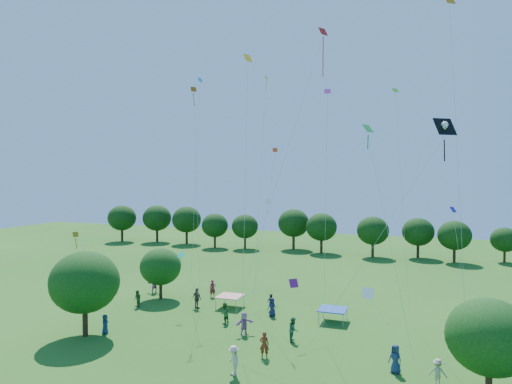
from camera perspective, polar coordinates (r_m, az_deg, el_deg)
The scene contains 38 objects.
near_tree_west at distance 37.27m, azimuth -20.63°, elevation -10.50°, with size 5.15×5.15×6.44m.
near_tree_north at distance 46.35m, azimuth -11.85°, elevation -9.11°, with size 4.02×4.02×5.02m.
near_tree_east at distance 28.15m, azimuth 27.17°, elevation -15.81°, with size 4.48×4.48×5.61m.
treeline at distance 72.59m, azimuth 9.78°, elevation -4.36°, with size 88.01×8.77×6.77m.
tent_red_stripe at distance 43.10m, azimuth -3.27°, elevation -12.88°, with size 2.20×2.20×1.10m.
tent_blue at distance 39.54m, azimuth 9.60°, elevation -14.28°, with size 2.20×2.20×1.10m.
crowd_person_0 at distance 40.52m, azimuth 2.02°, elevation -14.18°, with size 0.79×0.43×1.61m, color #1A1C4D.
crowd_person_1 at distance 46.73m, azimuth -5.44°, elevation -11.92°, with size 0.64×0.41×1.72m, color maroon.
crowd_person_2 at distance 34.94m, azimuth 4.71°, elevation -16.73°, with size 0.87×0.47×1.76m, color #275D3D.
crowd_person_3 at distance 29.53m, azimuth -2.81°, elevation -20.28°, with size 1.18×0.53×1.81m, color beige.
crowd_person_4 at distance 41.60m, azimuth 1.88°, elevation -13.71°, with size 0.98×0.45×1.67m, color #443E36.
crowd_person_5 at distance 49.30m, azimuth -12.57°, elevation -11.18°, with size 1.68×0.60×1.80m, color #AD659D.
crowd_person_6 at distance 38.12m, azimuth -18.35°, elevation -15.42°, with size 0.74×0.40×1.50m, color navy.
crowd_person_7 at distance 36.80m, azimuth 23.25°, elevation -15.96°, with size 0.64×0.41×1.71m, color maroon.
crowd_person_8 at distance 38.75m, azimuth -3.97°, elevation -14.87°, with size 0.85×0.46×1.72m, color #275B27.
crowd_person_9 at distance 30.15m, azimuth 21.78°, elevation -20.19°, with size 1.02×0.46×1.57m, color #AE9F8B.
crowd_person_10 at distance 43.03m, azimuth -7.39°, elevation -13.04°, with size 1.11×0.50×1.89m, color #433C35.
crowd_person_11 at distance 36.12m, azimuth -1.49°, elevation -16.12°, with size 1.62×0.58×1.73m, color #A962A6.
crowd_person_12 at distance 30.98m, azimuth 17.02°, elevation -19.32°, with size 0.87×0.47×1.76m, color navy.
crowd_person_13 at distance 32.00m, azimuth 1.04°, elevation -18.53°, with size 0.66×0.42×1.76m, color maroon.
crowd_person_14 at distance 44.45m, azimuth -14.61°, elevation -12.81°, with size 0.78×0.42×1.58m, color #295625.
pirate_kite at distance 27.42m, azimuth 22.12°, elevation 6.91°, with size 8.43×1.16×14.04m.
red_high_kite at distance 35.75m, azimuth 6.59°, elevation 13.31°, with size 5.15×7.91×22.34m.
small_kite_0 at distance 41.08m, azimuth 1.68°, elevation 0.41°, with size 1.98×1.17×13.34m.
small_kite_1 at distance 31.23m, azimuth 23.53°, elevation 12.04°, with size 1.59×0.94×21.90m.
small_kite_2 at distance 41.50m, azimuth 0.78°, elevation 5.38°, with size 0.79×1.69×19.93m.
small_kite_3 at distance 37.10m, azimuth 17.49°, elevation 4.41°, with size 1.48×1.68×17.54m.
small_kite_4 at distance 46.57m, azimuth -7.31°, elevation 7.08°, with size 1.34×0.60×20.65m.
small_kite_5 at distance 29.82m, azimuth 8.76°, elevation 2.07°, with size 1.31×4.94×16.13m.
small_kite_6 at distance 46.64m, azimuth 1.30°, elevation -3.19°, with size 1.01×7.22×8.37m.
small_kite_7 at distance 40.88m, azimuth -9.17°, elevation -8.39°, with size 2.35×0.43×4.07m.
small_kite_8 at distance 42.73m, azimuth -7.62°, elevation 6.69°, with size 0.93×0.55×19.04m.
small_kite_9 at distance 31.55m, azimuth -1.17°, elevation 9.62°, with size 0.73×2.66×19.24m.
small_kite_10 at distance 38.93m, azimuth -20.82°, elevation -6.64°, with size 3.31×1.66×6.37m.
small_kite_11 at distance 26.56m, azimuth 14.81°, elevation 2.29°, with size 2.88×2.02×13.69m.
small_kite_12 at distance 31.98m, azimuth 23.85°, elevation -5.59°, with size 1.31×2.43×8.80m.
small_kite_13 at distance 34.12m, azimuth 4.97°, elevation -11.61°, with size 2.71×0.91×3.27m.
small_kite_14 at distance 30.48m, azimuth 14.18°, elevation -12.65°, with size 3.48×2.34×3.66m.
Camera 1 is at (10.59, -15.66, 12.10)m, focal length 32.00 mm.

